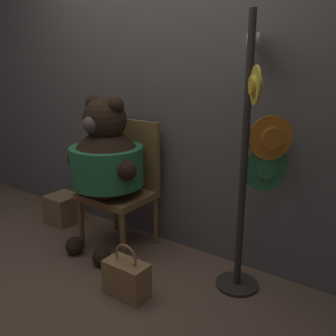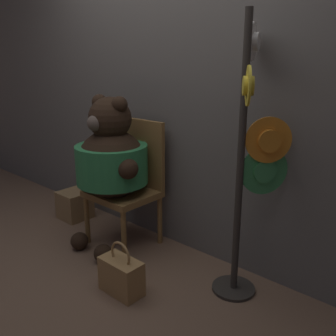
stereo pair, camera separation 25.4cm
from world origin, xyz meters
The scene contains 7 objects.
ground_plane centered at (0.00, 0.00, 0.00)m, with size 14.00×14.00×0.00m, color brown.
wall_back centered at (0.00, 0.68, 1.17)m, with size 8.00×0.10×2.34m.
chair centered at (-0.23, 0.41, 0.53)m, with size 0.51×0.45×0.99m.
teddy_bear centered at (-0.27, 0.25, 0.72)m, with size 0.66×0.58×1.20m.
hat_display_rack centered at (0.83, 0.41, 0.88)m, with size 0.36×0.46×1.72m.
handbag_on_ground centered at (0.26, -0.14, 0.12)m, with size 0.29×0.15×0.36m.
wooden_crate centered at (-0.95, 0.36, 0.13)m, with size 0.26×0.26×0.26m.
Camera 2 is at (1.89, -1.50, 1.46)m, focal length 40.00 mm.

